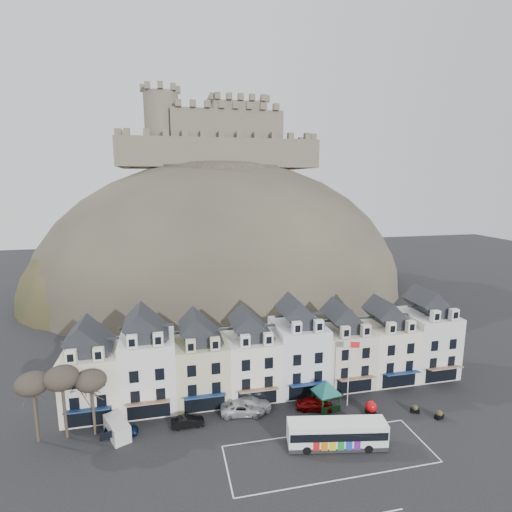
% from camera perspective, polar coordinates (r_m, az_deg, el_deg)
% --- Properties ---
extents(ground, '(300.00, 300.00, 0.00)m').
position_cam_1_polar(ground, '(46.74, 8.54, -27.41)').
color(ground, black).
rests_on(ground, ground).
extents(coach_bay_markings, '(22.00, 7.50, 0.01)m').
position_cam_1_polar(coach_bay_markings, '(48.29, 10.40, -26.05)').
color(coach_bay_markings, silver).
rests_on(coach_bay_markings, ground).
extents(townhouse_terrace, '(54.40, 9.35, 11.80)m').
position_cam_1_polar(townhouse_terrace, '(57.04, 2.86, -13.58)').
color(townhouse_terrace, white).
rests_on(townhouse_terrace, ground).
extents(castle_hill, '(100.00, 76.00, 68.00)m').
position_cam_1_polar(castle_hill, '(108.00, -4.20, -4.67)').
color(castle_hill, '#363129').
rests_on(castle_hill, ground).
extents(castle, '(50.20, 22.20, 22.00)m').
position_cam_1_polar(castle, '(111.51, -5.45, 16.58)').
color(castle, '#635A4C').
rests_on(castle, ground).
extents(tree_left_far, '(3.61, 3.61, 8.24)m').
position_cam_1_polar(tree_left_far, '(51.84, -29.33, -15.70)').
color(tree_left_far, '#31291F').
rests_on(tree_left_far, ground).
extents(tree_left_mid, '(3.78, 3.78, 8.64)m').
position_cam_1_polar(tree_left_mid, '(50.90, -26.02, -15.46)').
color(tree_left_mid, '#31291F').
rests_on(tree_left_mid, ground).
extents(tree_left_near, '(3.43, 3.43, 7.84)m').
position_cam_1_polar(tree_left_near, '(50.58, -22.51, -16.21)').
color(tree_left_near, '#31291F').
rests_on(tree_left_near, ground).
extents(bus, '(11.04, 4.43, 3.04)m').
position_cam_1_polar(bus, '(48.48, 11.46, -23.50)').
color(bus, '#262628').
rests_on(bus, ground).
extents(bus_shelter, '(6.01, 6.01, 3.87)m').
position_cam_1_polar(bus_shelter, '(54.07, 10.00, -17.91)').
color(bus_shelter, black).
rests_on(bus_shelter, ground).
extents(red_buoy, '(1.45, 1.45, 1.77)m').
position_cam_1_polar(red_buoy, '(55.13, 16.11, -20.09)').
color(red_buoy, black).
rests_on(red_buoy, ground).
extents(flagpole, '(1.28, 0.38, 9.06)m').
position_cam_1_polar(flagpole, '(54.24, 13.22, -15.37)').
color(flagpole, silver).
rests_on(flagpole, ground).
extents(white_van, '(3.45, 4.69, 1.96)m').
position_cam_1_polar(white_van, '(52.06, -19.24, -22.20)').
color(white_van, silver).
rests_on(white_van, ground).
extents(planter_west, '(1.17, 0.91, 1.05)m').
position_cam_1_polar(planter_west, '(57.38, 21.76, -19.62)').
color(planter_west, black).
rests_on(planter_west, ground).
extents(planter_east, '(1.21, 0.83, 1.10)m').
position_cam_1_polar(planter_east, '(57.27, 24.71, -19.89)').
color(planter_east, black).
rests_on(planter_east, ground).
extents(car_navy, '(3.79, 1.60, 1.28)m').
position_cam_1_polar(car_navy, '(52.19, -18.69, -22.52)').
color(car_navy, '#0E2048').
rests_on(car_navy, ground).
extents(car_black, '(3.92, 1.45, 1.28)m').
position_cam_1_polar(car_black, '(51.87, -9.72, -22.29)').
color(car_black, black).
rests_on(car_black, ground).
extents(car_silver, '(5.83, 3.41, 1.55)m').
position_cam_1_polar(car_silver, '(53.38, -1.90, -20.92)').
color(car_silver, '#BABDC2').
rests_on(car_silver, ground).
extents(car_white, '(5.79, 3.88, 1.56)m').
position_cam_1_polar(car_white, '(54.38, -0.77, -20.26)').
color(car_white, silver).
rests_on(car_white, ground).
extents(car_maroon, '(4.98, 3.23, 1.58)m').
position_cam_1_polar(car_maroon, '(54.65, 8.33, -20.20)').
color(car_maroon, '#550504').
rests_on(car_maroon, ground).
extents(car_charcoal, '(4.82, 2.08, 1.54)m').
position_cam_1_polar(car_charcoal, '(57.50, 9.88, -18.59)').
color(car_charcoal, black).
rests_on(car_charcoal, ground).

